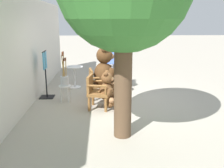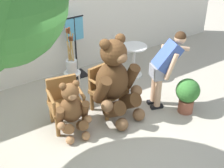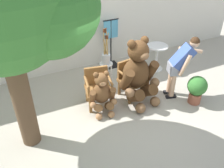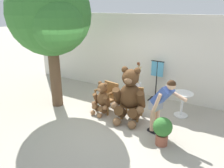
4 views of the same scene
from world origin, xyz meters
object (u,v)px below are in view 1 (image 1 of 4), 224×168
Objects in this scene: white_stool at (65,89)px; clothing_display_stand at (46,73)px; teddy_bear_large at (106,73)px; brush_bucket at (64,78)px; wooden_chair_left at (97,91)px; teddy_bear_small at (108,90)px; round_side_table at (75,75)px; person_visitor at (112,62)px; wooden_chair_right at (97,83)px; potted_plant at (124,76)px.

clothing_display_stand is (0.41, 0.59, 0.36)m from white_stool.
teddy_bear_large reaches higher than brush_bucket.
wooden_chair_left is 1.06m from white_stool.
wooden_chair_left is at bearing 86.03° from teddy_bear_small.
clothing_display_stand reaches higher than round_side_table.
person_visitor is 1.90m from white_stool.
teddy_bear_small is 1.33m from brush_bucket.
round_side_table is (1.21, 0.76, -0.01)m from wooden_chair_right.
wooden_chair_right is 1.16m from person_visitor.
round_side_table is (1.46, -0.12, 0.09)m from white_stool.
person_visitor reaches higher than clothing_display_stand.
brush_bucket is at bearing 175.33° from round_side_table.
potted_plant is at bearing -28.71° from teddy_bear_large.
clothing_display_stand is at bearing 112.57° from person_visitor.
teddy_bear_small is at bearing 163.46° from potted_plant.
teddy_bear_large is at bearing 2.00° from teddy_bear_small.
potted_plant is (0.21, -0.42, -0.49)m from person_visitor.
wooden_chair_left is 2.21m from potted_plant.
clothing_display_stand is at bearing 56.15° from wooden_chair_left.
white_stool is 0.64× the size of round_side_table.
person_visitor is at bearing 116.85° from potted_plant.
wooden_chair_left is 2.18m from round_side_table.
brush_bucket reaches higher than potted_plant.
brush_bucket is (-0.00, 0.00, 0.31)m from white_stool.
wooden_chair_right is at bearing -74.26° from brush_bucket.
wooden_chair_right is 1.87× the size of white_stool.
white_stool is 0.81m from clothing_display_stand.
wooden_chair_right is 0.92m from white_stool.
teddy_bear_small is at bearing -152.84° from round_side_table.
teddy_bear_large is at bearing 151.29° from potted_plant.
potted_plant is at bearing -90.87° from round_side_table.
brush_bucket is at bearing 131.82° from person_visitor.
potted_plant is (1.18, -0.90, -0.07)m from wooden_chair_right.
teddy_bear_large reaches higher than wooden_chair_left.
teddy_bear_large reaches higher than person_visitor.
round_side_table is at bearing 89.13° from potted_plant.
clothing_display_stand is at bearing 55.64° from brush_bucket.
teddy_bear_large is 1.37m from potted_plant.
white_stool is 1.46m from round_side_table.
brush_bucket is 0.72m from clothing_display_stand.
potted_plant is (2.04, -0.60, -0.08)m from teddy_bear_small.
teddy_bear_small reaches higher than potted_plant.
brush_bucket is 0.69× the size of clothing_display_stand.
person_visitor is (1.82, -0.19, 0.41)m from teddy_bear_small.
brush_bucket reaches higher than teddy_bear_small.
brush_bucket is at bearing 105.74° from wooden_chair_right.
teddy_bear_large is 1.74m from clothing_display_stand.
white_stool is at bearing 62.75° from teddy_bear_small.
white_stool is at bearing 128.78° from potted_plant.
wooden_chair_left is at bearing 165.13° from person_visitor.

